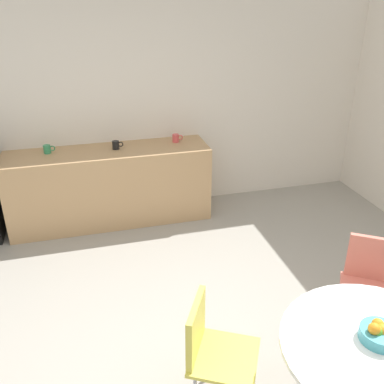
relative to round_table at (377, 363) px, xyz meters
name	(u,v)px	position (x,y,z in m)	size (l,w,h in m)	color
wall_back	(137,106)	(-0.84, 3.58, 0.69)	(6.00, 0.10, 2.60)	silver
counter_block	(111,186)	(-1.25, 3.23, -0.16)	(2.33, 0.60, 0.90)	tan
round_table	(377,363)	(0.00, 0.00, 0.00)	(1.14, 1.14, 0.74)	silver
chair_coral	(370,277)	(0.56, 0.82, -0.09)	(0.58, 0.58, 0.83)	silver
chair_yellow	(210,344)	(-0.87, 0.47, -0.09)	(0.57, 0.57, 0.83)	silver
fruit_bowl	(380,333)	(0.02, 0.05, 0.18)	(0.24, 0.24, 0.13)	teal
mug_white	(116,145)	(-1.15, 3.26, 0.34)	(0.13, 0.08, 0.09)	black
mug_green	(47,149)	(-1.91, 3.32, 0.34)	(0.13, 0.08, 0.09)	#338C59
mug_red	(176,138)	(-0.42, 3.32, 0.34)	(0.13, 0.08, 0.09)	#D84C4C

